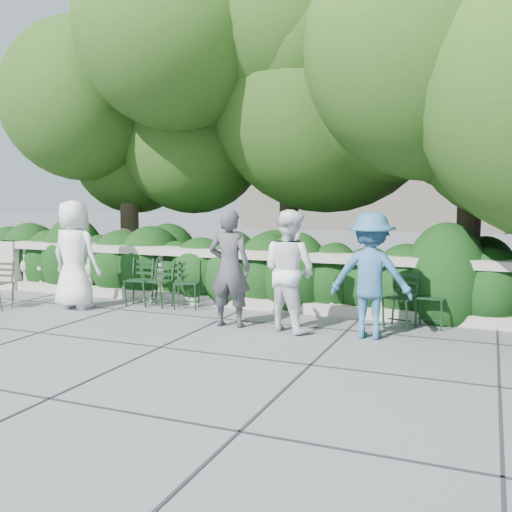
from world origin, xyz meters
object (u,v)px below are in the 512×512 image
at_px(chair_d, 428,330).
at_px(chair_b, 185,310).
at_px(chair_c, 136,307).
at_px(chair_e, 395,330).
at_px(person_businessman, 74,255).
at_px(person_woman_grey, 229,268).
at_px(chair_a, 154,308).
at_px(person_older_blue, 371,275).
at_px(person_casual_man, 289,270).

bearing_deg(chair_d, chair_b, -173.06).
bearing_deg(chair_c, chair_e, -9.07).
relative_size(person_businessman, person_woman_grey, 1.06).
height_order(chair_a, person_older_blue, person_older_blue).
distance_m(chair_b, chair_e, 3.51).
bearing_deg(person_businessman, chair_c, -149.80).
bearing_deg(chair_d, person_older_blue, -127.60).
bearing_deg(chair_b, chair_a, 165.50).
xyz_separation_m(chair_d, person_older_blue, (-0.70, -0.77, 0.86)).
relative_size(chair_e, person_older_blue, 0.49).
xyz_separation_m(chair_c, person_casual_man, (3.03, -0.59, 0.87)).
bearing_deg(person_businessman, chair_e, -173.30).
xyz_separation_m(person_businessman, person_older_blue, (5.07, -0.07, -0.07)).
relative_size(person_casual_man, person_older_blue, 1.01).
xyz_separation_m(chair_e, person_older_blue, (-0.26, -0.57, 0.86)).
distance_m(chair_c, chair_d, 4.90).
distance_m(chair_d, person_woman_grey, 3.03).
xyz_separation_m(chair_a, person_older_blue, (3.85, -0.60, 0.86)).
bearing_deg(person_woman_grey, chair_d, -167.88).
height_order(chair_d, person_woman_grey, person_woman_grey).
bearing_deg(chair_d, person_casual_man, -151.86).
distance_m(chair_b, person_businessman, 2.12).
bearing_deg(chair_e, chair_c, -164.08).
distance_m(chair_e, person_woman_grey, 2.57).
relative_size(chair_d, person_casual_man, 0.48).
distance_m(chair_b, person_casual_man, 2.35).
bearing_deg(person_woman_grey, person_casual_man, -179.44).
height_order(chair_d, chair_e, same).
bearing_deg(chair_e, person_woman_grey, -147.26).
xyz_separation_m(chair_b, person_woman_grey, (1.19, -0.76, 0.87)).
bearing_deg(chair_c, chair_a, -2.81).
relative_size(chair_a, chair_b, 1.00).
height_order(chair_c, person_woman_grey, person_woman_grey).
distance_m(chair_d, person_casual_man, 2.21).
relative_size(chair_c, chair_d, 1.00).
bearing_deg(chair_b, chair_e, -18.40).
bearing_deg(person_older_blue, person_woman_grey, 1.71).
xyz_separation_m(chair_b, chair_e, (3.50, -0.06, 0.00)).
relative_size(chair_b, person_older_blue, 0.49).
bearing_deg(person_businessman, chair_b, -161.71).
height_order(chair_a, chair_c, same).
height_order(chair_b, person_casual_man, person_casual_man).
height_order(chair_b, person_woman_grey, person_woman_grey).
bearing_deg(person_businessman, chair_d, -171.81).
distance_m(chair_e, person_businessman, 5.43).
height_order(chair_d, person_casual_man, person_casual_man).
height_order(chair_c, chair_e, same).
distance_m(chair_d, person_older_blue, 1.35).
bearing_deg(chair_d, person_woman_grey, -156.97).
relative_size(person_woman_grey, person_older_blue, 1.02).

